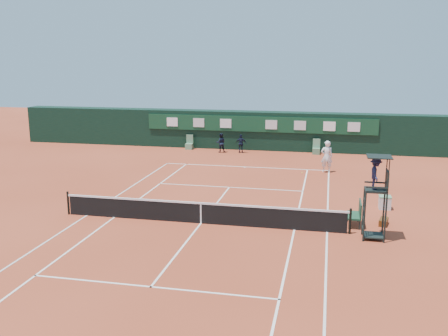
# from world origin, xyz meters

# --- Properties ---
(ground) EXTENTS (90.00, 90.00, 0.00)m
(ground) POSITION_xyz_m (0.00, 0.00, 0.00)
(ground) COLOR #AF4529
(ground) RESTS_ON ground
(court_lines) EXTENTS (11.05, 23.85, 0.01)m
(court_lines) POSITION_xyz_m (0.00, 0.00, 0.01)
(court_lines) COLOR white
(court_lines) RESTS_ON ground
(tennis_net) EXTENTS (12.90, 0.10, 1.10)m
(tennis_net) POSITION_xyz_m (0.00, 0.00, 0.51)
(tennis_net) COLOR black
(tennis_net) RESTS_ON ground
(back_wall) EXTENTS (40.00, 1.65, 3.00)m
(back_wall) POSITION_xyz_m (0.00, 18.74, 1.51)
(back_wall) COLOR black
(back_wall) RESTS_ON ground
(linesman_chair_left) EXTENTS (0.55, 0.50, 1.15)m
(linesman_chair_left) POSITION_xyz_m (-5.50, 17.48, 0.32)
(linesman_chair_left) COLOR #5E8F69
(linesman_chair_left) RESTS_ON ground
(linesman_chair_right) EXTENTS (0.55, 0.50, 1.15)m
(linesman_chair_right) POSITION_xyz_m (4.50, 17.48, 0.32)
(linesman_chair_right) COLOR #537F5A
(linesman_chair_right) RESTS_ON ground
(umpire_chair) EXTENTS (0.96, 0.95, 3.42)m
(umpire_chair) POSITION_xyz_m (7.29, -0.38, 2.46)
(umpire_chair) COLOR black
(umpire_chair) RESTS_ON ground
(player_bench) EXTENTS (0.56, 1.20, 1.10)m
(player_bench) POSITION_xyz_m (6.71, 1.13, 0.60)
(player_bench) COLOR #1A422A
(player_bench) RESTS_ON ground
(tennis_bag) EXTENTS (0.48, 0.80, 0.28)m
(tennis_bag) POSITION_xyz_m (7.90, 1.48, 0.14)
(tennis_bag) COLOR black
(tennis_bag) RESTS_ON ground
(cooler) EXTENTS (0.57, 0.57, 0.65)m
(cooler) POSITION_xyz_m (8.18, 3.96, 0.33)
(cooler) COLOR silver
(cooler) RESTS_ON ground
(tennis_ball) EXTENTS (0.07, 0.07, 0.07)m
(tennis_ball) POSITION_xyz_m (3.83, 10.77, 0.03)
(tennis_ball) COLOR yellow
(tennis_ball) RESTS_ON ground
(player) EXTENTS (0.81, 0.59, 2.04)m
(player) POSITION_xyz_m (5.31, 11.42, 1.02)
(player) COLOR white
(player) RESTS_ON ground
(ball_kid_left) EXTENTS (0.85, 0.74, 1.48)m
(ball_kid_left) POSITION_xyz_m (-2.74, 16.70, 0.74)
(ball_kid_left) COLOR black
(ball_kid_left) RESTS_ON ground
(ball_kid_right) EXTENTS (0.84, 0.36, 1.43)m
(ball_kid_right) POSITION_xyz_m (-1.18, 16.84, 0.71)
(ball_kid_right) COLOR black
(ball_kid_right) RESTS_ON ground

